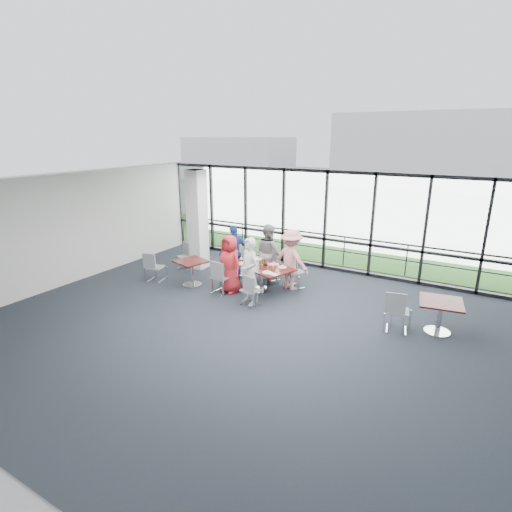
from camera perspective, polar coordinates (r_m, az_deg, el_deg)
The scene contains 42 objects.
floor at distance 9.27m, azimuth -1.86°, elevation -10.35°, with size 12.00×10.00×0.02m, color #232832.
ceiling at distance 8.31m, azimuth -2.07°, elevation 9.73°, with size 12.00×10.00×0.04m, color white.
wall_left at distance 12.80m, azimuth -25.40°, elevation 3.39°, with size 0.10×10.00×3.20m, color silver.
wall_front at distance 5.50m, azimuth -31.93°, elevation -14.60°, with size 12.00×0.10×3.20m, color silver.
curtain_wall_back at distance 13.02m, azimuth 9.87°, elevation 5.00°, with size 12.00×0.10×3.20m, color white.
structural_column at distance 13.05m, azimuth -8.38°, elevation 5.10°, with size 0.50×0.50×3.20m, color white.
apron at distance 18.04m, azimuth 15.26°, elevation 2.69°, with size 80.00×70.00×0.02m, color gray.
grass_strip at distance 16.16m, azimuth 13.36°, elevation 1.31°, with size 80.00×5.00×0.01m, color #2B631F.
hangar_main at distance 38.99m, azimuth 30.48°, elevation 12.88°, with size 24.00×10.00×6.00m, color silver.
hangar_aux at distance 41.59m, azimuth -2.47°, elevation 13.86°, with size 10.00×6.00×4.00m, color silver.
guard_rail at distance 13.83m, azimuth 10.52°, elevation 0.97°, with size 0.06×0.06×12.00m, color #2D2D33.
main_table at distance 11.17m, azimuth 0.78°, elevation -1.99°, with size 2.06×1.56×0.75m.
side_table_left at distance 11.72m, azimuth -9.22°, elevation -1.26°, with size 0.99×0.99×0.75m.
side_table_right at distance 9.71m, azimuth 24.88°, elevation -6.50°, with size 1.01×1.01×0.75m.
diner_near_left at distance 11.04m, azimuth -3.76°, elevation -1.13°, with size 0.80×0.52×1.64m, color red.
diner_near_right at distance 10.23m, azimuth -1.00°, elevation -2.21°, with size 0.65×0.47×1.77m, color silver.
diner_far_left at distance 11.90m, azimuth 1.79°, elevation 0.46°, with size 0.84×0.52×1.73m, color gray.
diner_far_right at distance 11.28m, azimuth 5.08°, elevation -0.51°, with size 1.12×0.58×1.74m, color #DC8989.
diner_end at distance 12.01m, azimuth -3.09°, elevation 0.48°, with size 0.99×0.54×1.68m, color navy.
chair_main_nl at distance 11.09m, azimuth -4.99°, elevation -3.02°, with size 0.46×0.46×0.93m, color gray, non-canonical shape.
chair_main_nr at distance 10.25m, azimuth -0.77°, elevation -4.93°, with size 0.41×0.41×0.85m, color gray, non-canonical shape.
chair_main_fl at distance 12.12m, azimuth 2.50°, elevation -1.24°, with size 0.45×0.45×0.92m, color gray, non-canonical shape.
chair_main_fr at distance 11.48m, azimuth 5.49°, elevation -2.26°, with size 0.47×0.47×0.96m, color gray, non-canonical shape.
chair_main_end at distance 12.22m, azimuth -3.13°, elevation -0.95°, with size 0.48×0.48×0.98m, color gray, non-canonical shape.
chair_spare_la at distance 12.35m, azimuth -14.17°, elevation -1.56°, with size 0.42×0.42×0.86m, color gray, non-canonical shape.
chair_spare_lb at distance 13.21m, azimuth -10.14°, elevation -0.11°, with size 0.42×0.42×0.85m, color gray, non-canonical shape.
chair_spare_r at distance 9.52m, azimuth 19.63°, elevation -7.44°, with size 0.46×0.46×0.94m, color gray, non-canonical shape.
plate_nl at distance 11.26m, azimuth -2.08°, elevation -1.08°, with size 0.26×0.26×0.01m, color white.
plate_nr at distance 10.55m, azimuth 1.58°, elevation -2.35°, with size 0.25×0.25×0.01m, color white.
plate_fl at distance 11.67m, azimuth 0.27°, elevation -0.43°, with size 0.25×0.25×0.01m, color white.
plate_fr at distance 10.98m, azimuth 3.79°, elevation -1.59°, with size 0.25×0.25×0.01m, color white.
plate_end at distance 11.74m, azimuth -1.69°, elevation -0.32°, with size 0.25×0.25×0.01m, color white.
tumbler_a at distance 11.19m, azimuth -0.81°, elevation -0.85°, with size 0.07×0.07×0.14m, color white.
tumbler_b at distance 10.81m, azimuth 0.75°, elevation -1.46°, with size 0.08×0.08×0.15m, color white.
tumbler_c at distance 11.17m, azimuth 1.86°, elevation -0.90°, with size 0.07×0.07×0.14m, color white.
tumbler_d at distance 11.53m, azimuth -1.98°, elevation -0.35°, with size 0.07×0.07×0.13m, color white.
menu_a at distance 11.00m, azimuth -1.27°, elevation -1.55°, with size 0.33×0.23×0.00m, color beige.
menu_b at distance 10.44m, azimuth 2.49°, elevation -2.60°, with size 0.29×0.20×0.00m, color beige.
menu_c at distance 11.23m, azimuth 2.50°, elevation -1.18°, with size 0.31×0.22×0.00m, color beige.
condiment_caddy at distance 11.12m, azimuth 1.32°, elevation -1.25°, with size 0.10×0.07×0.04m, color black.
ketchup_bottle at distance 11.11m, azimuth 1.28°, elevation -0.87°, with size 0.06×0.06×0.18m, color #971F0B.
green_bottle at distance 11.07m, azimuth 0.97°, elevation -0.89°, with size 0.05×0.05×0.20m, color #146520.
Camera 1 is at (4.40, -6.97, 4.24)m, focal length 28.00 mm.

